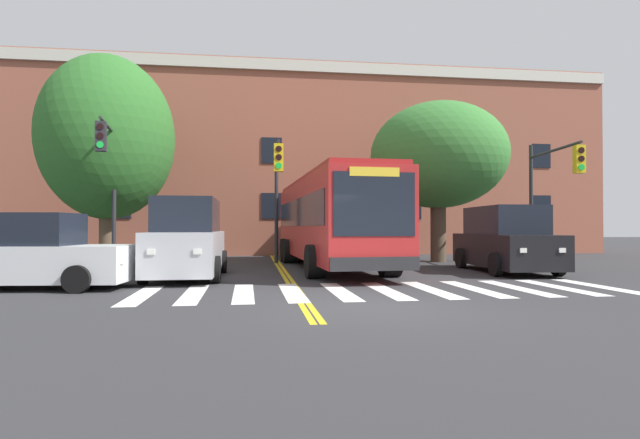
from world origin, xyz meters
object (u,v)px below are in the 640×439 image
(street_tree_curbside_large, at_px, (438,156))
(traffic_light_overhead, at_px, (277,179))
(car_white_cross_street, at_px, (33,255))
(street_tree_curbside_small, at_px, (108,138))
(car_silver_near_lane, at_px, (188,241))
(city_bus, at_px, (329,220))
(car_black_far_lane, at_px, (505,241))
(traffic_light_near_corner, at_px, (550,180))
(traffic_light_far_corner, at_px, (109,168))
(car_navy_behind_bus, at_px, (300,240))

(street_tree_curbside_large, bearing_deg, traffic_light_overhead, -168.77)
(car_white_cross_street, bearing_deg, street_tree_curbside_small, 94.25)
(car_white_cross_street, bearing_deg, car_silver_near_lane, 32.51)
(city_bus, xyz_separation_m, car_black_far_lane, (5.80, -2.46, -0.76))
(city_bus, height_order, traffic_light_near_corner, traffic_light_near_corner)
(car_silver_near_lane, height_order, traffic_light_near_corner, traffic_light_near_corner)
(traffic_light_overhead, height_order, street_tree_curbside_large, street_tree_curbside_large)
(traffic_light_near_corner, height_order, traffic_light_far_corner, traffic_light_far_corner)
(car_black_far_lane, height_order, car_white_cross_street, car_black_far_lane)
(car_silver_near_lane, distance_m, car_white_cross_street, 4.18)
(traffic_light_near_corner, bearing_deg, street_tree_curbside_large, 142.30)
(traffic_light_far_corner, bearing_deg, street_tree_curbside_large, 9.24)
(street_tree_curbside_small, bearing_deg, car_silver_near_lane, -57.46)
(car_white_cross_street, distance_m, traffic_light_near_corner, 18.23)
(city_bus, xyz_separation_m, street_tree_curbside_large, (5.33, 2.58, 2.90))
(traffic_light_overhead, bearing_deg, car_black_far_lane, -25.07)
(car_white_cross_street, xyz_separation_m, street_tree_curbside_small, (-0.65, 8.78, 4.50))
(car_black_far_lane, bearing_deg, street_tree_curbside_large, 95.34)
(city_bus, height_order, car_navy_behind_bus, city_bus)
(car_navy_behind_bus, relative_size, traffic_light_far_corner, 0.79)
(city_bus, relative_size, street_tree_curbside_small, 1.38)
(traffic_light_far_corner, distance_m, traffic_light_overhead, 6.26)
(car_navy_behind_bus, bearing_deg, traffic_light_overhead, -102.36)
(car_white_cross_street, height_order, street_tree_curbside_large, street_tree_curbside_large)
(city_bus, xyz_separation_m, car_silver_near_lane, (-4.84, -3.11, -0.70))
(car_navy_behind_bus, xyz_separation_m, street_tree_curbside_small, (-8.67, -4.84, 4.52))
(car_white_cross_street, relative_size, street_tree_curbside_large, 0.59)
(city_bus, distance_m, car_black_far_lane, 6.35)
(city_bus, distance_m, street_tree_curbside_small, 10.26)
(traffic_light_near_corner, bearing_deg, traffic_light_overhead, 172.86)
(car_black_far_lane, xyz_separation_m, street_tree_curbside_small, (-14.81, 5.89, 4.28))
(car_white_cross_street, relative_size, traffic_light_near_corner, 0.95)
(traffic_light_overhead, distance_m, street_tree_curbside_small, 7.70)
(traffic_light_overhead, distance_m, street_tree_curbside_large, 7.49)
(traffic_light_near_corner, bearing_deg, car_silver_near_lane, -168.16)
(traffic_light_near_corner, xyz_separation_m, traffic_light_overhead, (-10.85, 1.36, 0.04))
(car_silver_near_lane, distance_m, traffic_light_near_corner, 14.27)
(street_tree_curbside_large, bearing_deg, street_tree_curbside_small, 176.60)
(traffic_light_far_corner, bearing_deg, city_bus, -2.75)
(city_bus, distance_m, traffic_light_overhead, 2.75)
(traffic_light_far_corner, bearing_deg, car_black_far_lane, -11.59)
(traffic_light_overhead, bearing_deg, city_bus, -30.89)
(city_bus, bearing_deg, street_tree_curbside_large, 25.81)
(car_silver_near_lane, distance_m, traffic_light_overhead, 5.66)
(car_navy_behind_bus, height_order, street_tree_curbside_small, street_tree_curbside_small)
(traffic_light_near_corner, distance_m, traffic_light_far_corner, 17.08)
(traffic_light_near_corner, distance_m, street_tree_curbside_small, 18.43)
(traffic_light_far_corner, relative_size, traffic_light_overhead, 1.05)
(city_bus, height_order, car_black_far_lane, city_bus)
(city_bus, relative_size, car_silver_near_lane, 2.35)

